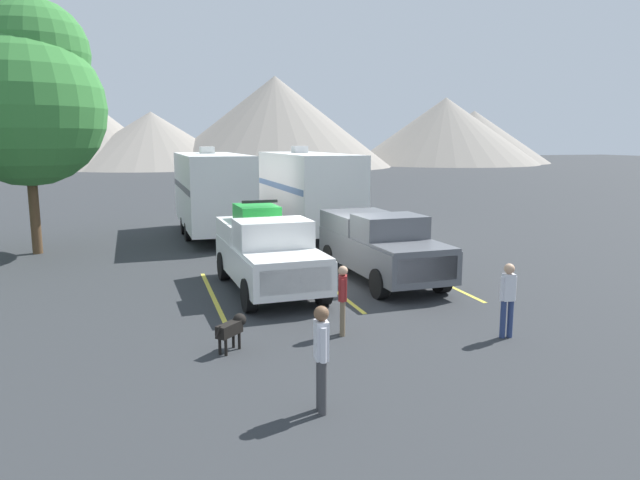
{
  "coord_description": "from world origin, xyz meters",
  "views": [
    {
      "loc": [
        -5.0,
        -16.03,
        4.16
      ],
      "look_at": [
        0.0,
        0.41,
        1.2
      ],
      "focal_mm": 32.8,
      "sensor_mm": 36.0,
      "label": 1
    }
  ],
  "objects_px": {
    "pickup_truck_a": "(267,250)",
    "person_a": "(343,295)",
    "camper_trailer_b": "(307,189)",
    "pickup_truck_b": "(380,244)",
    "dog": "(233,327)",
    "camper_trailer_a": "(212,190)",
    "person_c": "(508,295)",
    "person_b": "(321,352)"
  },
  "relations": [
    {
      "from": "pickup_truck_a",
      "to": "camper_trailer_b",
      "type": "height_order",
      "value": "camper_trailer_b"
    },
    {
      "from": "person_c",
      "to": "dog",
      "type": "bearing_deg",
      "value": 170.56
    },
    {
      "from": "camper_trailer_b",
      "to": "pickup_truck_b",
      "type": "bearing_deg",
      "value": -90.89
    },
    {
      "from": "person_c",
      "to": "dog",
      "type": "height_order",
      "value": "person_c"
    },
    {
      "from": "person_b",
      "to": "dog",
      "type": "xyz_separation_m",
      "value": [
        -0.9,
        3.1,
        -0.51
      ]
    },
    {
      "from": "dog",
      "to": "camper_trailer_a",
      "type": "bearing_deg",
      "value": 84.93
    },
    {
      "from": "pickup_truck_b",
      "to": "camper_trailer_b",
      "type": "relative_size",
      "value": 0.61
    },
    {
      "from": "pickup_truck_a",
      "to": "person_a",
      "type": "bearing_deg",
      "value": -80.16
    },
    {
      "from": "pickup_truck_b",
      "to": "person_b",
      "type": "relative_size",
      "value": 3.29
    },
    {
      "from": "camper_trailer_a",
      "to": "person_b",
      "type": "xyz_separation_m",
      "value": [
        -0.37,
        -17.36,
        -1.05
      ]
    },
    {
      "from": "pickup_truck_b",
      "to": "camper_trailer_a",
      "type": "bearing_deg",
      "value": 112.21
    },
    {
      "from": "pickup_truck_b",
      "to": "person_c",
      "type": "distance_m",
      "value": 5.74
    },
    {
      "from": "pickup_truck_a",
      "to": "camper_trailer_b",
      "type": "distance_m",
      "value": 9.48
    },
    {
      "from": "camper_trailer_a",
      "to": "person_a",
      "type": "xyz_separation_m",
      "value": [
        1.13,
        -14.03,
        -1.15
      ]
    },
    {
      "from": "camper_trailer_b",
      "to": "person_a",
      "type": "height_order",
      "value": "camper_trailer_b"
    },
    {
      "from": "pickup_truck_a",
      "to": "camper_trailer_b",
      "type": "xyz_separation_m",
      "value": [
        3.62,
        8.71,
        0.92
      ]
    },
    {
      "from": "person_a",
      "to": "pickup_truck_a",
      "type": "bearing_deg",
      "value": 99.84
    },
    {
      "from": "pickup_truck_a",
      "to": "person_b",
      "type": "distance_m",
      "value": 7.67
    },
    {
      "from": "camper_trailer_a",
      "to": "pickup_truck_a",
      "type": "bearing_deg",
      "value": -87.75
    },
    {
      "from": "person_a",
      "to": "dog",
      "type": "relative_size",
      "value": 2.19
    },
    {
      "from": "person_a",
      "to": "camper_trailer_a",
      "type": "bearing_deg",
      "value": 94.6
    },
    {
      "from": "camper_trailer_a",
      "to": "camper_trailer_b",
      "type": "bearing_deg",
      "value": -14.31
    },
    {
      "from": "pickup_truck_b",
      "to": "person_b",
      "type": "height_order",
      "value": "pickup_truck_b"
    },
    {
      "from": "pickup_truck_b",
      "to": "dog",
      "type": "distance_m",
      "value": 7.04
    },
    {
      "from": "pickup_truck_a",
      "to": "pickup_truck_b",
      "type": "distance_m",
      "value": 3.5
    },
    {
      "from": "camper_trailer_b",
      "to": "dog",
      "type": "relative_size",
      "value": 13.17
    },
    {
      "from": "pickup_truck_a",
      "to": "person_c",
      "type": "distance_m",
      "value": 6.79
    },
    {
      "from": "person_b",
      "to": "pickup_truck_b",
      "type": "bearing_deg",
      "value": 61.69
    },
    {
      "from": "camper_trailer_a",
      "to": "person_a",
      "type": "bearing_deg",
      "value": -85.4
    },
    {
      "from": "camper_trailer_b",
      "to": "person_c",
      "type": "xyz_separation_m",
      "value": [
        0.4,
        -14.18,
        -1.12
      ]
    },
    {
      "from": "camper_trailer_b",
      "to": "person_a",
      "type": "distance_m",
      "value": 13.37
    },
    {
      "from": "person_a",
      "to": "dog",
      "type": "distance_m",
      "value": 2.44
    },
    {
      "from": "person_a",
      "to": "person_b",
      "type": "relative_size",
      "value": 0.9
    },
    {
      "from": "pickup_truck_b",
      "to": "camper_trailer_a",
      "type": "distance_m",
      "value": 10.29
    },
    {
      "from": "camper_trailer_b",
      "to": "person_c",
      "type": "height_order",
      "value": "camper_trailer_b"
    },
    {
      "from": "camper_trailer_a",
      "to": "pickup_truck_b",
      "type": "bearing_deg",
      "value": -67.79
    },
    {
      "from": "pickup_truck_a",
      "to": "pickup_truck_b",
      "type": "height_order",
      "value": "pickup_truck_a"
    },
    {
      "from": "pickup_truck_a",
      "to": "person_c",
      "type": "relative_size",
      "value": 3.29
    },
    {
      "from": "person_a",
      "to": "dog",
      "type": "xyz_separation_m",
      "value": [
        -2.39,
        -0.23,
        -0.41
      ]
    },
    {
      "from": "camper_trailer_a",
      "to": "person_c",
      "type": "bearing_deg",
      "value": -73.84
    },
    {
      "from": "dog",
      "to": "camper_trailer_b",
      "type": "bearing_deg",
      "value": 68.29
    },
    {
      "from": "dog",
      "to": "person_b",
      "type": "bearing_deg",
      "value": -73.86
    }
  ]
}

